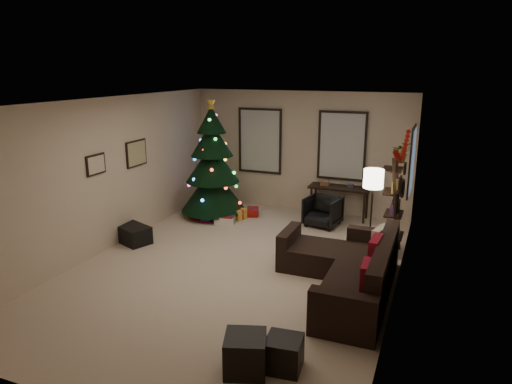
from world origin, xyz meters
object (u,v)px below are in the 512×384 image
sofa (350,271)px  bookshelf (395,207)px  christmas_tree (213,168)px  desk_chair (323,211)px  desk (339,190)px

sofa → bookshelf: (0.45, 1.63, 0.58)m
christmas_tree → desk_chair: bearing=5.3°
sofa → desk: (-0.86, 3.27, 0.35)m
bookshelf → sofa: bearing=-105.3°
christmas_tree → desk_chair: size_ratio=4.18×
desk → desk_chair: bearing=-106.7°
sofa → desk_chair: size_ratio=4.16×
christmas_tree → desk_chair: (2.42, 0.23, -0.77)m
desk → desk_chair: (-0.20, -0.65, -0.31)m
desk_chair → bookshelf: bearing=-22.9°
desk_chair → bookshelf: bookshelf is taller
sofa → bookshelf: 1.79m
christmas_tree → sofa: bearing=-34.6°
sofa → christmas_tree: bearing=145.4°
desk → bookshelf: bearing=-51.4°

